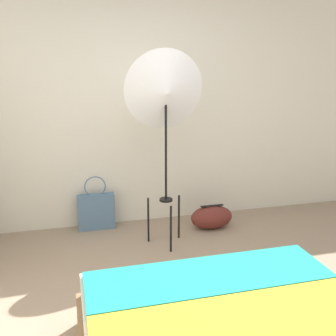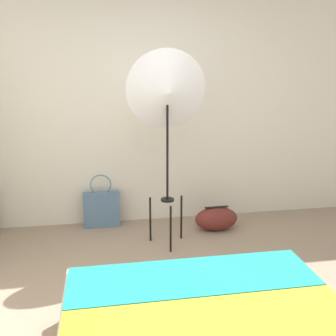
# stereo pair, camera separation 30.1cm
# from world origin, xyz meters

# --- Properties ---
(wall_back) EXTENTS (8.00, 0.05, 2.60)m
(wall_back) POSITION_xyz_m (0.00, 2.13, 1.30)
(wall_back) COLOR beige
(wall_back) RESTS_ON ground_plane
(photo_umbrella) EXTENTS (0.75, 0.34, 1.87)m
(photo_umbrella) POSITION_xyz_m (0.10, 1.44, 1.48)
(photo_umbrella) COLOR black
(photo_umbrella) RESTS_ON ground_plane
(tote_bag) EXTENTS (0.39, 0.10, 0.59)m
(tote_bag) POSITION_xyz_m (-0.54, 1.98, 0.21)
(tote_bag) COLOR slate
(tote_bag) RESTS_ON ground_plane
(duffel_bag) EXTENTS (0.46, 0.25, 0.26)m
(duffel_bag) POSITION_xyz_m (0.67, 1.68, 0.13)
(duffel_bag) COLOR #5B231E
(duffel_bag) RESTS_ON ground_plane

